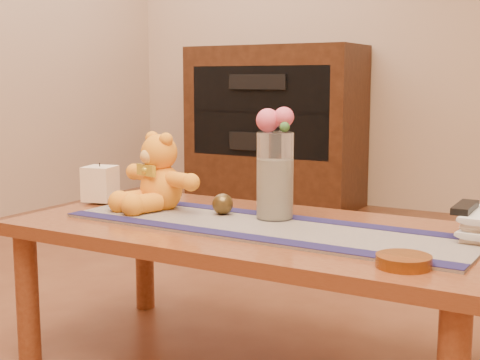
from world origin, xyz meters
The scene contains 29 objects.
wall_back centered at (0.00, 2.75, 1.35)m, with size 5.50×5.50×0.00m, color tan.
coffee_table_top centered at (0.00, 0.00, 0.43)m, with size 1.40×0.70×0.04m, color #602C16.
table_leg_fl centered at (-0.64, -0.29, 0.21)m, with size 0.07×0.07×0.41m, color #602C16.
table_leg_bl centered at (-0.64, 0.29, 0.21)m, with size 0.07×0.07×0.41m, color #602C16.
persian_runner centered at (0.04, -0.02, 0.45)m, with size 1.20×0.35×0.01m, color #1E1947.
runner_border_near centered at (0.04, -0.17, 0.46)m, with size 1.20×0.06×0.00m, color #191541.
runner_border_far centered at (0.04, 0.12, 0.46)m, with size 1.20×0.06×0.00m, color #191541.
teddy_bear centered at (-0.37, 0.05, 0.57)m, with size 0.34×0.28×0.23m, color orange, non-canonical shape.
pillar_candle centered at (-0.64, 0.05, 0.52)m, with size 0.10×0.10×0.12m, color #FFE0BB.
candle_wick centered at (-0.64, 0.05, 0.58)m, with size 0.00×0.00×0.01m, color black.
glass_vase centered at (0.02, 0.08, 0.59)m, with size 0.11×0.11×0.26m, color silver.
potpourri_fill centered at (0.02, 0.08, 0.55)m, with size 0.09×0.09×0.18m, color beige.
rose_left centered at (0.00, 0.07, 0.75)m, with size 0.07×0.07×0.07m, color #E3506C.
rose_right centered at (0.05, 0.09, 0.76)m, with size 0.06×0.06×0.06m, color #E3506C.
blue_flower_back centered at (0.03, 0.12, 0.75)m, with size 0.04×0.04×0.04m, color #4C52A4.
blue_flower_side centered at (-0.01, 0.10, 0.74)m, with size 0.04×0.04×0.04m, color #4C52A4.
leaf_sprig centered at (0.06, 0.06, 0.74)m, with size 0.03×0.03×0.03m, color #33662D.
bronze_ball centered at (-0.14, 0.05, 0.49)m, with size 0.07×0.07×0.07m, color #4A3718.
book_bottom centered at (0.56, 0.15, 0.46)m, with size 0.17×0.22×0.02m, color beige.
book_lower centered at (0.57, 0.14, 0.48)m, with size 0.16×0.22×0.02m, color beige.
book_upper centered at (0.56, 0.15, 0.50)m, with size 0.17×0.22×0.02m, color beige.
book_top centered at (0.57, 0.14, 0.52)m, with size 0.16×0.22×0.02m, color beige.
tv_remote centered at (0.56, 0.14, 0.54)m, with size 0.04×0.16×0.02m, color black.
amber_dish centered at (0.50, -0.22, 0.46)m, with size 0.13×0.13×0.03m, color #BF5914.
media_cabinet centered at (-1.20, 2.48, 0.55)m, with size 1.20×0.50×1.10m, color black.
cabinet_cavity centered at (-1.20, 2.25, 0.66)m, with size 1.02×0.03×0.61m, color black.
cabinet_shelf centered at (-1.20, 2.33, 0.66)m, with size 1.02×0.20×0.03m, color black.
stereo_upper centered at (-1.20, 2.35, 0.86)m, with size 0.42×0.28×0.10m, color black.
stereo_lower centered at (-1.20, 2.35, 0.46)m, with size 0.42×0.28×0.12m, color black.
Camera 1 is at (0.92, -1.67, 0.87)m, focal length 49.90 mm.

